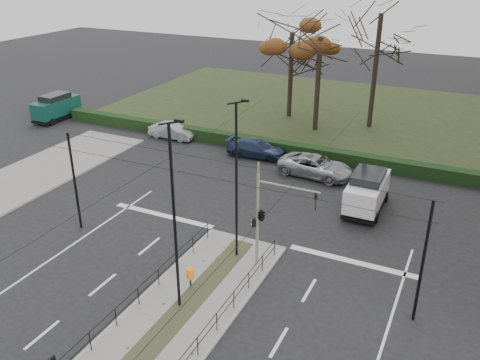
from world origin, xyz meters
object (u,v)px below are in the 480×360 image
object	(u,v)px
streetlamp_median_near	(175,218)
traffic_light	(263,214)
bare_tree_near	(320,44)
parked_car_fourth	(315,166)
green_van	(56,106)
rust_tree	(292,32)
litter_bin	(190,273)
white_van	(367,190)
parked_car_second	(172,131)
streetlamp_median_far	(237,181)
bare_tree_center	(380,22)
parked_car_third	(257,148)

from	to	relation	value
streetlamp_median_near	traffic_light	bearing A→B (deg)	66.18
bare_tree_near	parked_car_fourth	bearing A→B (deg)	-72.02
green_van	rust_tree	distance (m)	23.80
litter_bin	parked_car_fourth	size ratio (longest dim) A/B	0.18
litter_bin	green_van	distance (m)	31.42
streetlamp_median_near	white_van	size ratio (longest dim) A/B	1.88
white_van	streetlamp_median_near	bearing A→B (deg)	-111.96
parked_car_fourth	white_van	world-z (taller)	white_van
rust_tree	streetlamp_median_near	bearing A→B (deg)	-78.89
green_van	bare_tree_near	distance (m)	25.85
parked_car_second	green_van	bearing A→B (deg)	88.65
parked_car_fourth	litter_bin	bearing A→B (deg)	-179.71
streetlamp_median_far	parked_car_fourth	distance (m)	12.87
litter_bin	streetlamp_median_near	xyz separation A→B (m)	(0.32, -1.51, 3.88)
bare_tree_center	green_van	bearing A→B (deg)	-158.92
litter_bin	parked_car_third	xyz separation A→B (m)	(-4.17, 17.41, -0.15)
streetlamp_median_far	parked_car_second	xyz separation A→B (m)	(-13.48, 14.68, -3.86)
parked_car_second	white_van	bearing A→B (deg)	-110.15
streetlamp_median_near	green_van	world-z (taller)	streetlamp_median_near
parked_car_fourth	rust_tree	size ratio (longest dim) A/B	0.51
streetlamp_median_near	bare_tree_near	bearing A→B (deg)	94.79
rust_tree	litter_bin	bearing A→B (deg)	-78.92
traffic_light	parked_car_third	xyz separation A→B (m)	(-6.58, 14.17, -2.42)
parked_car_third	bare_tree_near	distance (m)	11.13
white_van	green_van	distance (m)	32.12
traffic_light	rust_tree	size ratio (longest dim) A/B	0.48
parked_car_third	rust_tree	bearing A→B (deg)	3.42
streetlamp_median_far	bare_tree_center	xyz separation A→B (m)	(1.49, 25.35, 4.95)
parked_car_fourth	parked_car_second	bearing A→B (deg)	85.14
streetlamp_median_far	green_van	xyz separation A→B (m)	(-26.60, 14.52, -3.23)
streetlamp_median_far	bare_tree_near	xyz separation A→B (m)	(-2.80, 22.24, 3.25)
rust_tree	bare_tree_near	xyz separation A→B (m)	(3.64, -2.90, -0.39)
parked_car_fourth	bare_tree_center	xyz separation A→B (m)	(1.07, 13.06, 8.74)
parked_car_third	rust_tree	size ratio (longest dim) A/B	0.45
traffic_light	parked_car_third	bearing A→B (deg)	114.92
white_van	green_van	size ratio (longest dim) A/B	0.96
streetlamp_median_far	parked_car_fourth	world-z (taller)	streetlamp_median_far
streetlamp_median_far	bare_tree_center	world-z (taller)	bare_tree_center
parked_car_third	bare_tree_center	xyz separation A→B (m)	(6.51, 11.41, 8.79)
green_van	bare_tree_center	xyz separation A→B (m)	(28.10, 10.83, 8.19)
parked_car_fourth	rust_tree	xyz separation A→B (m)	(-6.86, 12.85, 7.43)
streetlamp_median_near	parked_car_fourth	world-z (taller)	streetlamp_median_near
bare_tree_near	parked_car_second	bearing A→B (deg)	-144.70
white_van	green_van	bearing A→B (deg)	169.45
parked_car_third	green_van	size ratio (longest dim) A/B	0.96
white_van	green_van	world-z (taller)	white_van
green_van	bare_tree_center	size ratio (longest dim) A/B	0.37
streetlamp_median_near	green_van	distance (m)	32.74
parked_car_fourth	bare_tree_center	world-z (taller)	bare_tree_center
parked_car_third	litter_bin	bearing A→B (deg)	-170.39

